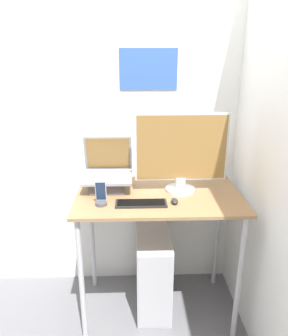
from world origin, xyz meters
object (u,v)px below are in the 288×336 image
at_px(monitor, 181,154).
at_px(keyboard, 141,203).
at_px(mouse, 175,201).
at_px(computer_tower, 153,270).
at_px(laptop, 107,177).
at_px(cell_phone, 101,198).

height_order(monitor, keyboard, monitor).
distance_m(mouse, computer_tower, 0.68).
height_order(laptop, monitor, monitor).
xyz_separation_m(monitor, mouse, (-0.06, -0.19, -0.24)).
bearing_deg(computer_tower, laptop, 171.29).
bearing_deg(computer_tower, cell_phone, -149.19).
bearing_deg(laptop, cell_phone, -95.38).
bearing_deg(cell_phone, monitor, 21.18).
relative_size(laptop, cell_phone, 2.21).
bearing_deg(keyboard, cell_phone, 178.12).
bearing_deg(keyboard, laptop, 130.85).
bearing_deg(mouse, computer_tower, 120.20).
bearing_deg(computer_tower, mouse, -59.80).
height_order(mouse, cell_phone, cell_phone).
distance_m(mouse, cell_phone, 0.45).
distance_m(laptop, monitor, 0.51).
bearing_deg(cell_phone, laptop, 84.62).
relative_size(cell_phone, computer_tower, 0.25).
relative_size(monitor, mouse, 8.62).
bearing_deg(keyboard, computer_tower, 66.43).
height_order(laptop, cell_phone, laptop).
bearing_deg(laptop, keyboard, -49.15).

